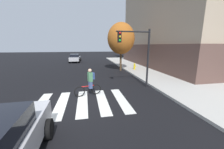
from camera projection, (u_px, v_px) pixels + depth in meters
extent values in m
plane|color=black|center=(74.00, 103.00, 7.40)|extent=(120.00, 120.00, 0.00)
cube|color=#B2AFA8|center=(210.00, 91.00, 9.01)|extent=(6.50, 50.00, 0.15)
cube|color=silver|center=(39.00, 105.00, 7.07)|extent=(0.55, 3.57, 0.01)
cube|color=silver|center=(62.00, 104.00, 7.27)|extent=(0.55, 3.57, 0.01)
cube|color=silver|center=(82.00, 102.00, 7.48)|extent=(0.55, 3.57, 0.01)
cube|color=silver|center=(102.00, 101.00, 7.68)|extent=(0.55, 3.57, 0.01)
cube|color=silver|center=(121.00, 99.00, 7.89)|extent=(0.55, 3.57, 0.01)
cylinder|color=black|center=(48.00, 129.00, 4.53)|extent=(0.26, 0.69, 0.68)
cube|color=#B7B7BC|center=(75.00, 59.00, 25.41)|extent=(1.88, 4.31, 0.65)
cube|color=black|center=(75.00, 55.00, 25.16)|extent=(1.61, 2.09, 0.51)
cylinder|color=black|center=(71.00, 60.00, 26.66)|extent=(0.25, 0.64, 0.63)
cylinder|color=black|center=(81.00, 59.00, 26.92)|extent=(0.25, 0.64, 0.63)
cylinder|color=black|center=(69.00, 61.00, 24.04)|extent=(0.25, 0.64, 0.63)
cylinder|color=black|center=(79.00, 61.00, 24.30)|extent=(0.25, 0.64, 0.63)
torus|color=black|center=(96.00, 89.00, 8.65)|extent=(0.65, 0.22, 0.66)
torus|color=black|center=(80.00, 92.00, 8.21)|extent=(0.65, 0.22, 0.66)
cylinder|color=red|center=(88.00, 86.00, 8.37)|extent=(0.88, 0.27, 0.05)
cylinder|color=red|center=(90.00, 85.00, 8.43)|extent=(0.04, 0.04, 0.45)
cube|color=#384772|center=(90.00, 84.00, 8.41)|extent=(0.26, 0.32, 0.56)
cube|color=#3F724C|center=(90.00, 77.00, 8.32)|extent=(0.32, 0.41, 0.56)
sphere|color=tan|center=(90.00, 71.00, 8.23)|extent=(0.22, 0.22, 0.22)
cube|color=navy|center=(93.00, 76.00, 8.38)|extent=(0.22, 0.31, 0.40)
cylinder|color=black|center=(148.00, 59.00, 9.87)|extent=(0.14, 0.14, 4.20)
cylinder|color=black|center=(133.00, 32.00, 9.25)|extent=(2.40, 0.10, 0.10)
cube|color=black|center=(119.00, 37.00, 9.14)|extent=(0.24, 0.20, 0.76)
sphere|color=red|center=(120.00, 33.00, 8.98)|extent=(0.14, 0.14, 0.14)
sphere|color=gold|center=(120.00, 37.00, 9.04)|extent=(0.14, 0.14, 0.14)
sphere|color=green|center=(120.00, 40.00, 9.09)|extent=(0.14, 0.14, 0.14)
cylinder|color=gold|center=(134.00, 67.00, 16.67)|extent=(0.22, 0.22, 0.65)
sphere|color=gold|center=(135.00, 64.00, 16.60)|extent=(0.18, 0.18, 0.18)
cylinder|color=gold|center=(136.00, 67.00, 16.70)|extent=(0.12, 0.09, 0.09)
cylinder|color=#4C3823|center=(121.00, 60.00, 16.60)|extent=(0.24, 0.24, 2.59)
ellipsoid|color=#A5591E|center=(121.00, 38.00, 16.05)|extent=(3.22, 3.22, 3.70)
cube|color=brown|center=(201.00, 55.00, 21.39)|extent=(19.87, 19.95, 3.20)
cube|color=tan|center=(209.00, 2.00, 19.75)|extent=(19.47, 19.55, 12.24)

